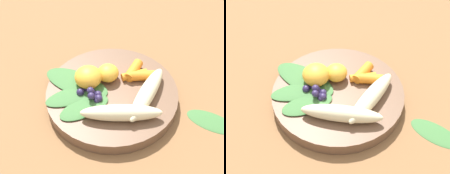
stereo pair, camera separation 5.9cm
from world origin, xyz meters
TOP-DOWN VIEW (x-y plane):
  - ground_plane at (0.00, 0.00)m, footprint 2.40×2.40m
  - bowl at (0.00, 0.00)m, footprint 0.25×0.25m
  - banana_peeled_left at (0.03, -0.06)m, footprint 0.15×0.07m
  - banana_peeled_right at (-0.04, -0.06)m, footprint 0.12×0.13m
  - orange_segment_near at (-0.02, 0.05)m, footprint 0.05×0.05m
  - orange_segment_far at (0.02, 0.03)m, footprint 0.04×0.04m
  - carrot_front at (0.06, -0.02)m, footprint 0.05×0.05m
  - carrot_mid_left at (0.06, -0.01)m, footprint 0.05×0.04m
  - carrot_mid_right at (0.06, 0.00)m, footprint 0.05×0.03m
  - blueberry_pile at (-0.04, 0.02)m, footprint 0.03×0.05m
  - coconut_shred_patch at (-0.03, 0.05)m, footprint 0.04×0.04m
  - kale_leaf_left at (-0.03, 0.06)m, footprint 0.09×0.15m
  - kale_leaf_right at (-0.06, 0.04)m, footprint 0.12×0.09m
  - kale_leaf_rear at (-0.07, 0.01)m, footprint 0.11×0.07m
  - kale_leaf_stray at (0.08, -0.17)m, footprint 0.07×0.10m

SIDE VIEW (x-z plane):
  - ground_plane at x=0.00m, z-range 0.00..0.00m
  - kale_leaf_stray at x=0.08m, z-range 0.00..0.01m
  - bowl at x=0.00m, z-range 0.00..0.03m
  - coconut_shred_patch at x=-0.03m, z-range 0.03..0.03m
  - kale_leaf_left at x=-0.03m, z-range 0.03..0.03m
  - kale_leaf_right at x=-0.06m, z-range 0.03..0.03m
  - kale_leaf_rear at x=-0.07m, z-range 0.03..0.03m
  - carrot_mid_left at x=0.06m, z-range 0.03..0.04m
  - blueberry_pile at x=-0.04m, z-range 0.02..0.05m
  - carrot_front at x=0.06m, z-range 0.03..0.05m
  - carrot_mid_right at x=0.06m, z-range 0.03..0.05m
  - banana_peeled_left at x=0.03m, z-range 0.03..0.06m
  - banana_peeled_right at x=-0.04m, z-range 0.03..0.06m
  - orange_segment_far at x=0.02m, z-range 0.03..0.06m
  - orange_segment_near at x=-0.02m, z-range 0.03..0.07m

